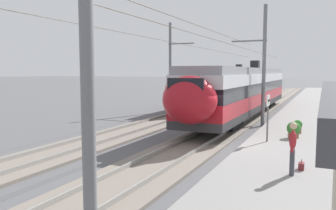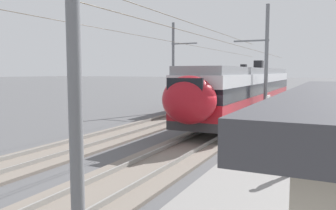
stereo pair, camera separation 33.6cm
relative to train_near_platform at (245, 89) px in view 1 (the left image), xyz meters
name	(u,v)px [view 1 (the left image)]	position (x,y,z in m)	size (l,w,h in m)	color
ground_plane	(221,148)	(-11.16, -1.31, -2.22)	(400.00, 400.00, 0.00)	#565659
track_near	(195,144)	(-11.16, 0.00, -2.15)	(120.00, 3.00, 0.28)	slate
track_far	(112,136)	(-11.16, 4.77, -2.15)	(120.00, 3.00, 0.28)	slate
train_near_platform	(245,89)	(0.00, 0.00, 0.00)	(25.35, 2.90, 4.27)	#2D2D30
train_far_track	(229,83)	(13.63, 4.77, 0.01)	(31.68, 2.90, 4.27)	#2D2D30
catenary_mast_west	(79,38)	(-21.84, -1.86, 1.91)	(46.92, 2.31, 7.88)	slate
catenary_mast_mid	(262,64)	(-3.67, -1.86, 1.86)	(46.92, 2.31, 7.87)	slate
catenary_mast_far_side	(172,65)	(1.11, 6.71, 1.91)	(46.92, 2.40, 7.87)	slate
platform_sign	(268,108)	(-10.26, -3.28, -0.31)	(0.70, 0.08, 2.19)	#59595B
passenger_walking	(293,146)	(-15.28, -4.78, -0.97)	(0.53, 0.22, 1.69)	#383842
handbag_beside_passenger	(301,166)	(-14.49, -5.02, -1.80)	(0.32, 0.18, 0.36)	maroon
potted_plant_platform_edge	(298,126)	(-7.40, -4.43, -1.52)	(0.47, 0.47, 0.71)	brown
potted_plant_by_shelter	(294,129)	(-8.84, -4.33, -1.48)	(0.66, 0.66, 0.81)	brown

